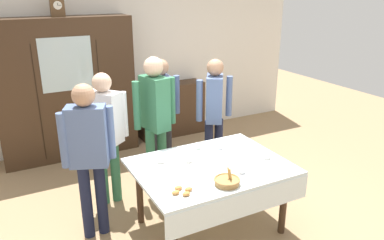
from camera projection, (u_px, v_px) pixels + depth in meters
The scene contains 22 objects.
ground_plane at pixel (200, 217), 4.14m from camera, with size 12.00×12.00×0.00m, color #997A56.
back_wall at pixel (120, 58), 5.90m from camera, with size 6.40×0.10×2.70m, color silver.
dining_table at pixel (212, 175), 3.73m from camera, with size 1.50×1.14×0.73m.
wall_cabinet at pixel (67, 89), 5.37m from camera, with size 1.91×0.46×2.03m.
mantel_clock at pixel (57, 7), 4.99m from camera, with size 0.18×0.11×0.24m.
bookshelf_low at pixel (171, 109), 6.33m from camera, with size 1.11×0.35×0.89m.
book_stack at pixel (171, 81), 6.17m from camera, with size 0.17×0.21×0.09m.
tea_cup_center at pixel (188, 160), 3.78m from camera, with size 0.13×0.13×0.06m.
tea_cup_front_edge at pixel (161, 161), 3.76m from camera, with size 0.13×0.13×0.06m.
tea_cup_near_left at pixel (219, 147), 4.09m from camera, with size 0.13×0.13×0.06m.
tea_cup_mid_right at pixel (267, 157), 3.85m from camera, with size 0.13×0.13×0.06m.
tea_cup_mid_left at pixel (241, 171), 3.55m from camera, with size 0.13×0.13×0.06m.
tea_cup_far_right at pixel (198, 147), 4.09m from camera, with size 0.13×0.13×0.06m.
bread_basket at pixel (227, 181), 3.35m from camera, with size 0.24×0.24×0.16m.
pastry_plate at pixel (182, 192), 3.20m from camera, with size 0.28×0.28×0.05m.
spoon_far_right at pixel (161, 175), 3.53m from camera, with size 0.12×0.02×0.01m.
spoon_near_left at pixel (246, 158), 3.87m from camera, with size 0.12×0.02×0.01m.
person_beside_shelf at pixel (162, 105), 4.91m from camera, with size 0.52×0.37×1.55m.
person_near_right_end at pixel (214, 107), 4.78m from camera, with size 0.52×0.41×1.57m.
person_behind_table_left at pixel (105, 127), 4.14m from camera, with size 0.52×0.41×1.55m.
person_by_cabinet at pixel (89, 148), 3.55m from camera, with size 0.52×0.32×1.59m.
person_behind_table_right at pixel (155, 113), 4.34m from camera, with size 0.52×0.39×1.68m.
Camera 1 is at (-1.73, -3.09, 2.41)m, focal length 35.00 mm.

